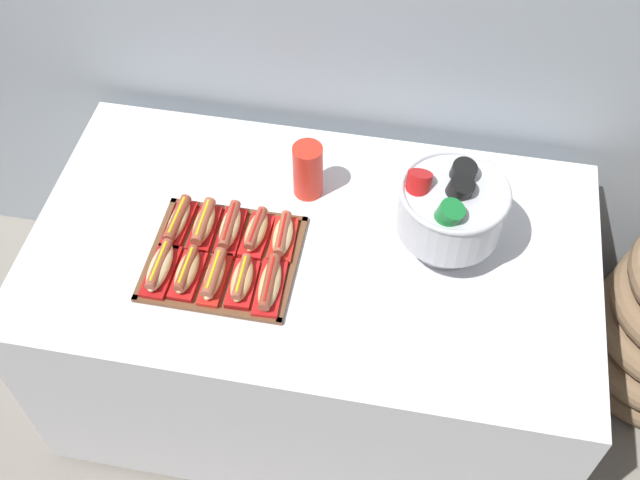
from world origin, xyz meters
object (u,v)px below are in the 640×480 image
object	(u,v)px
hot_dog_3	(242,280)
hot_dog_2	(214,276)
buffet_table	(313,317)
hot_dog_6	(204,225)
serving_tray	(224,258)
hot_dog_9	(283,236)
hot_dog_7	(230,228)
cup_stack	(308,170)
punch_bowl	(450,208)
hot_dog_1	(187,272)
hot_dog_4	(270,285)
hot_dog_8	(256,232)
hot_dog_5	(178,221)
hot_dog_0	(160,268)

from	to	relation	value
hot_dog_3	hot_dog_2	bearing A→B (deg)	-179.80
buffet_table	hot_dog_6	world-z (taller)	hot_dog_6
serving_tray	hot_dog_9	distance (m)	0.17
hot_dog_6	hot_dog_7	distance (m)	0.08
hot_dog_7	cup_stack	world-z (taller)	cup_stack
hot_dog_3	hot_dog_9	xyz separation A→B (m)	(0.07, 0.17, -0.00)
punch_bowl	hot_dog_1	bearing A→B (deg)	-160.16
buffet_table	punch_bowl	xyz separation A→B (m)	(0.36, 0.06, 0.54)
hot_dog_4	cup_stack	xyz separation A→B (m)	(0.03, 0.37, 0.06)
hot_dog_1	serving_tray	bearing A→B (deg)	47.93
hot_dog_8	hot_dog_2	bearing A→B (deg)	-114.24
hot_dog_4	punch_bowl	xyz separation A→B (m)	(0.44, 0.24, 0.13)
hot_dog_4	hot_dog_8	bearing A→B (deg)	114.65
buffet_table	hot_dog_6	xyz separation A→B (m)	(-0.31, -0.01, 0.41)
hot_dog_9	cup_stack	size ratio (longest dim) A/B	0.89
hot_dog_5	hot_dog_7	world-z (taller)	hot_dog_7
buffet_table	hot_dog_7	size ratio (longest dim) A/B	9.27
hot_dog_0	hot_dog_3	world-z (taller)	hot_dog_0
hot_dog_5	hot_dog_9	size ratio (longest dim) A/B	1.13
hot_dog_7	hot_dog_8	bearing A→B (deg)	0.20
buffet_table	hot_dog_7	distance (m)	0.47
hot_dog_5	hot_dog_6	bearing A→B (deg)	0.20
serving_tray	hot_dog_2	size ratio (longest dim) A/B	2.38
hot_dog_2	hot_dog_6	bearing A→B (deg)	114.65
hot_dog_1	hot_dog_4	bearing A→B (deg)	0.20
buffet_table	hot_dog_4	size ratio (longest dim) A/B	8.69
hot_dog_7	hot_dog_6	bearing A→B (deg)	-179.80
serving_tray	hot_dog_3	size ratio (longest dim) A/B	2.62
hot_dog_3	hot_dog_6	world-z (taller)	hot_dog_6
hot_dog_2	cup_stack	distance (m)	0.42
hot_dog_2	hot_dog_6	xyz separation A→B (m)	(-0.08, 0.16, 0.00)
hot_dog_3	hot_dog_8	size ratio (longest dim) A/B	0.98
hot_dog_4	hot_dog_7	bearing A→B (deg)	132.48
hot_dog_2	hot_dog_6	world-z (taller)	same
buffet_table	hot_dog_4	world-z (taller)	hot_dog_4
hot_dog_8	hot_dog_3	bearing A→B (deg)	-89.80
hot_dog_8	hot_dog_9	distance (m)	0.08
serving_tray	hot_dog_9	xyz separation A→B (m)	(0.15, 0.08, 0.03)
punch_bowl	cup_stack	distance (m)	0.44
hot_dog_7	hot_dog_8	world-z (taller)	hot_dog_7
hot_dog_3	buffet_table	bearing A→B (deg)	48.97
buffet_table	hot_dog_0	xyz separation A→B (m)	(-0.38, -0.18, 0.41)
hot_dog_2	hot_dog_9	bearing A→B (deg)	47.93
hot_dog_0	cup_stack	world-z (taller)	cup_stack
serving_tray	hot_dog_2	bearing A→B (deg)	-89.80
hot_dog_2	hot_dog_6	size ratio (longest dim) A/B	1.05
hot_dog_5	cup_stack	distance (m)	0.39
hot_dog_9	cup_stack	bearing A→B (deg)	81.51
hot_dog_1	hot_dog_2	distance (m)	0.08
buffet_table	hot_dog_5	xyz separation A→B (m)	(-0.38, -0.01, 0.41)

